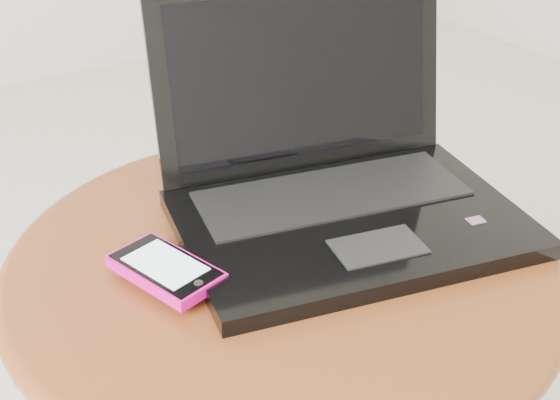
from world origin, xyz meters
TOP-DOWN VIEW (x-y plane):
  - table at (0.03, -0.00)m, footprint 0.62×0.62m
  - laptop at (0.13, 0.04)m, footprint 0.44×0.39m
  - phone_black at (-0.07, 0.01)m, footprint 0.11×0.13m
  - phone_pink at (-0.10, 0.01)m, footprint 0.09×0.13m

SIDE VIEW (x-z plane):
  - table at x=0.03m, z-range 0.14..0.63m
  - phone_black at x=-0.07m, z-range 0.49..0.50m
  - phone_pink at x=-0.10m, z-range 0.50..0.52m
  - laptop at x=0.13m, z-range 0.41..0.66m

